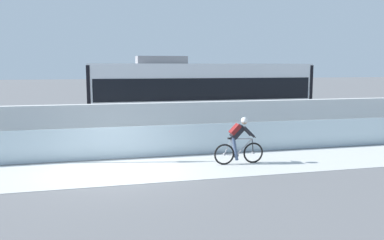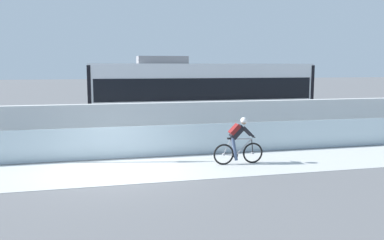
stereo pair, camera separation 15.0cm
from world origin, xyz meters
name	(u,v)px [view 2 (the right image)]	position (x,y,z in m)	size (l,w,h in m)	color
ground_plane	(116,171)	(0.00, 0.00, 0.00)	(200.00, 200.00, 0.00)	slate
bike_path_deck	(116,171)	(0.00, 0.00, 0.01)	(32.00, 3.20, 0.01)	silver
glass_parapet	(112,143)	(0.00, 1.85, 0.58)	(32.00, 0.05, 1.15)	silver
concrete_barrier_wall	(110,126)	(0.00, 3.65, 0.92)	(32.00, 0.36, 1.83)	silver
tram_rail_near	(109,138)	(0.00, 6.13, 0.00)	(32.00, 0.08, 0.01)	#595654
tram_rail_far	(108,133)	(0.00, 7.57, 0.00)	(32.00, 0.08, 0.01)	#595654
tram	(201,95)	(4.64, 6.85, 1.89)	(11.06, 2.54, 3.81)	silver
cyclist_on_bike	(238,141)	(4.12, 0.00, 0.80)	(1.77, 0.58, 1.61)	black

